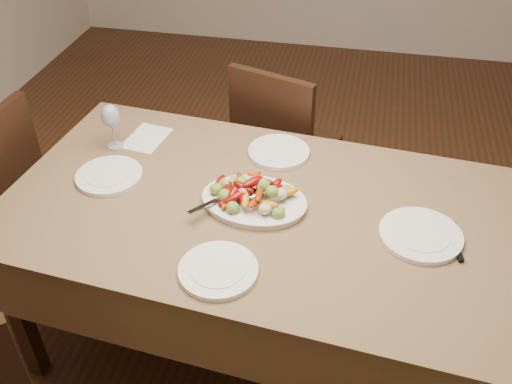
{
  "coord_description": "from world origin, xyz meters",
  "views": [
    {
      "loc": [
        0.1,
        -1.76,
        2.06
      ],
      "look_at": [
        -0.23,
        -0.2,
        0.82
      ],
      "focal_mm": 40.0,
      "sensor_mm": 36.0,
      "label": 1
    }
  ],
  "objects_px": {
    "chair_far": "(288,146)",
    "wine_glass": "(112,125)",
    "dining_table": "(256,278)",
    "plate_right": "(421,235)",
    "plate_left": "(109,176)",
    "plate_far": "(279,152)",
    "serving_platter": "(254,202)",
    "plate_near": "(218,270)"
  },
  "relations": [
    {
      "from": "dining_table",
      "to": "chair_far",
      "type": "distance_m",
      "value": 0.85
    },
    {
      "from": "dining_table",
      "to": "serving_platter",
      "type": "relative_size",
      "value": 4.95
    },
    {
      "from": "serving_platter",
      "to": "plate_right",
      "type": "bearing_deg",
      "value": -5.07
    },
    {
      "from": "plate_left",
      "to": "wine_glass",
      "type": "height_order",
      "value": "wine_glass"
    },
    {
      "from": "serving_platter",
      "to": "plate_left",
      "type": "bearing_deg",
      "value": 175.36
    },
    {
      "from": "wine_glass",
      "to": "plate_right",
      "type": "bearing_deg",
      "value": -14.21
    },
    {
      "from": "plate_right",
      "to": "plate_near",
      "type": "relative_size",
      "value": 1.11
    },
    {
      "from": "serving_platter",
      "to": "wine_glass",
      "type": "height_order",
      "value": "wine_glass"
    },
    {
      "from": "serving_platter",
      "to": "plate_far",
      "type": "bearing_deg",
      "value": 85.19
    },
    {
      "from": "dining_table",
      "to": "plate_right",
      "type": "relative_size",
      "value": 6.57
    },
    {
      "from": "dining_table",
      "to": "wine_glass",
      "type": "relative_size",
      "value": 8.98
    },
    {
      "from": "dining_table",
      "to": "serving_platter",
      "type": "xyz_separation_m",
      "value": [
        -0.01,
        0.0,
        0.39
      ]
    },
    {
      "from": "serving_platter",
      "to": "plate_far",
      "type": "distance_m",
      "value": 0.35
    },
    {
      "from": "chair_far",
      "to": "plate_far",
      "type": "height_order",
      "value": "chair_far"
    },
    {
      "from": "dining_table",
      "to": "chair_far",
      "type": "relative_size",
      "value": 1.94
    },
    {
      "from": "chair_far",
      "to": "wine_glass",
      "type": "height_order",
      "value": "wine_glass"
    },
    {
      "from": "dining_table",
      "to": "plate_left",
      "type": "relative_size",
      "value": 7.24
    },
    {
      "from": "dining_table",
      "to": "plate_near",
      "type": "xyz_separation_m",
      "value": [
        -0.05,
        -0.35,
        0.39
      ]
    },
    {
      "from": "plate_far",
      "to": "plate_near",
      "type": "height_order",
      "value": "same"
    },
    {
      "from": "plate_right",
      "to": "plate_far",
      "type": "height_order",
      "value": "same"
    },
    {
      "from": "serving_platter",
      "to": "wine_glass",
      "type": "relative_size",
      "value": 1.82
    },
    {
      "from": "plate_left",
      "to": "plate_near",
      "type": "distance_m",
      "value": 0.67
    },
    {
      "from": "serving_platter",
      "to": "plate_right",
      "type": "xyz_separation_m",
      "value": [
        0.59,
        -0.05,
        -0.0
      ]
    },
    {
      "from": "plate_right",
      "to": "plate_left",
      "type": "bearing_deg",
      "value": 175.14
    },
    {
      "from": "plate_right",
      "to": "wine_glass",
      "type": "height_order",
      "value": "wine_glass"
    },
    {
      "from": "wine_glass",
      "to": "dining_table",
      "type": "bearing_deg",
      "value": -21.83
    },
    {
      "from": "plate_near",
      "to": "plate_right",
      "type": "bearing_deg",
      "value": 25.69
    },
    {
      "from": "dining_table",
      "to": "plate_left",
      "type": "height_order",
      "value": "plate_left"
    },
    {
      "from": "serving_platter",
      "to": "plate_left",
      "type": "height_order",
      "value": "serving_platter"
    },
    {
      "from": "serving_platter",
      "to": "plate_left",
      "type": "xyz_separation_m",
      "value": [
        -0.58,
        0.05,
        -0.0
      ]
    },
    {
      "from": "dining_table",
      "to": "plate_far",
      "type": "relative_size",
      "value": 7.37
    },
    {
      "from": "dining_table",
      "to": "plate_right",
      "type": "bearing_deg",
      "value": -4.99
    },
    {
      "from": "dining_table",
      "to": "wine_glass",
      "type": "height_order",
      "value": "wine_glass"
    },
    {
      "from": "serving_platter",
      "to": "plate_right",
      "type": "height_order",
      "value": "serving_platter"
    },
    {
      "from": "plate_near",
      "to": "wine_glass",
      "type": "distance_m",
      "value": 0.87
    },
    {
      "from": "serving_platter",
      "to": "dining_table",
      "type": "bearing_deg",
      "value": -11.08
    },
    {
      "from": "plate_far",
      "to": "dining_table",
      "type": "bearing_deg",
      "value": -93.62
    },
    {
      "from": "plate_left",
      "to": "plate_far",
      "type": "xyz_separation_m",
      "value": [
        0.61,
        0.3,
        0.0
      ]
    },
    {
      "from": "plate_left",
      "to": "plate_right",
      "type": "bearing_deg",
      "value": -4.86
    },
    {
      "from": "plate_far",
      "to": "plate_near",
      "type": "xyz_separation_m",
      "value": [
        -0.07,
        -0.7,
        0.0
      ]
    },
    {
      "from": "serving_platter",
      "to": "plate_far",
      "type": "height_order",
      "value": "serving_platter"
    },
    {
      "from": "chair_far",
      "to": "serving_platter",
      "type": "distance_m",
      "value": 0.89
    }
  ]
}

